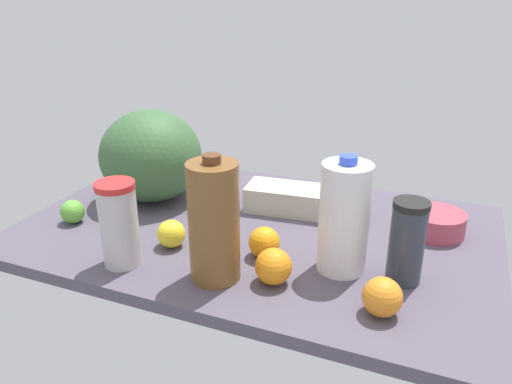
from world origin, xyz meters
The scene contains 13 objects.
countertop centered at (0.00, 0.00, 1.50)cm, with size 120.00×76.00×3.00cm, color #514959.
watermelon centered at (35.20, -6.39, 16.16)cm, with size 28.94×28.94×26.32cm, color #396035.
egg_carton centered at (-8.41, -13.75, 6.50)cm, with size 31.46×11.23×7.01cm, color #BCB7A5.
milk_jug centered at (-25.11, 11.47, 15.42)cm, with size 10.85×10.85×26.41cm.
chocolate_milk_jug centered at (-0.92, 25.24, 16.14)cm, with size 10.72×10.72×27.84cm.
mixing_bowl centered at (-43.42, -13.99, 5.94)cm, with size 14.20×14.20×5.89cm, color #AE4151.
shaker_bottle centered at (-38.49, 11.32, 12.25)cm, with size 7.52×7.52×18.41cm.
tumbler_cup centered at (21.11, 28.05, 12.88)cm, with size 8.71×8.71×19.69cm.
orange_beside_bowl centered at (-7.45, 13.20, 6.67)cm, with size 7.34×7.34×7.34cm, color orange.
lime_near_front centered at (46.02, 15.63, 6.13)cm, with size 6.27×6.27×6.27cm, color #60AD38.
orange_far_back centered at (-13.25, 22.70, 6.93)cm, with size 7.86×7.86×7.86cm, color orange.
orange_loose centered at (-36.17, 25.10, 6.85)cm, with size 7.70×7.70×7.70cm, color orange.
lemon_by_jug centered at (14.98, 17.09, 6.38)cm, with size 6.77×6.77×6.77cm, color yellow.
Camera 1 is at (-44.14, 107.74, 61.65)cm, focal length 35.00 mm.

